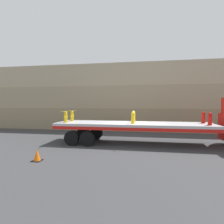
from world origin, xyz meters
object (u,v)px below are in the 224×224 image
Objects in this scene: fire_hydrant_yellow_far_1 at (134,117)px; fire_hydrant_red_near_2 at (210,119)px; flatbed_trailer at (123,126)px; fire_hydrant_yellow_far_0 at (72,116)px; fire_hydrant_yellow_near_1 at (133,118)px; traffic_cone at (37,155)px; fire_hydrant_red_far_2 at (203,118)px; fire_hydrant_yellow_near_0 at (66,117)px.

fire_hydrant_red_near_2 is (4.47, -1.09, 0.00)m from fire_hydrant_yellow_far_1.
fire_hydrant_yellow_far_0 reaches higher than flatbed_trailer.
fire_hydrant_yellow_near_1 and fire_hydrant_yellow_far_1 have the same top height.
fire_hydrant_yellow_near_1 is at bearing 41.55° from traffic_cone.
fire_hydrant_yellow_far_0 is 8.95m from fire_hydrant_red_far_2.
fire_hydrant_yellow_far_1 is at bearing 13.67° from fire_hydrant_yellow_near_0.
fire_hydrant_yellow_near_0 and fire_hydrant_red_near_2 have the same top height.
fire_hydrant_yellow_near_0 is 1.41× the size of traffic_cone.
fire_hydrant_yellow_far_1 is 4.60m from fire_hydrant_red_near_2.
fire_hydrant_yellow_near_1 reaches higher than traffic_cone.
traffic_cone is (0.27, -4.81, -1.48)m from fire_hydrant_yellow_far_0.
fire_hydrant_yellow_far_0 is 4.60m from fire_hydrant_yellow_near_1.
fire_hydrant_yellow_far_0 is 9.01m from fire_hydrant_red_near_2.
flatbed_trailer is 5.19m from fire_hydrant_red_near_2.
fire_hydrant_yellow_near_0 and fire_hydrant_yellow_far_0 have the same top height.
fire_hydrant_yellow_near_0 is 1.00× the size of fire_hydrant_yellow_far_1.
fire_hydrant_yellow_near_0 is 4.60m from fire_hydrant_yellow_far_1.
fire_hydrant_yellow_near_0 and fire_hydrant_red_far_2 have the same top height.
fire_hydrant_red_near_2 is 1.00× the size of fire_hydrant_red_far_2.
flatbed_trailer is 3.91m from fire_hydrant_yellow_near_0.
fire_hydrant_yellow_far_1 is at bearing 39.98° from flatbed_trailer.
fire_hydrant_yellow_far_1 is at bearing 166.33° from fire_hydrant_red_near_2.
traffic_cone is at bearing -131.13° from fire_hydrant_yellow_far_1.
flatbed_trailer is at bearing -8.09° from fire_hydrant_yellow_far_0.
traffic_cone is at bearing -150.99° from fire_hydrant_red_far_2.
flatbed_trailer is 3.91m from fire_hydrant_yellow_far_0.
fire_hydrant_yellow_far_0 is 1.00× the size of fire_hydrant_yellow_near_1.
flatbed_trailer is 13.66× the size of fire_hydrant_yellow_far_1.
fire_hydrant_yellow_near_1 is at bearing -90.00° from fire_hydrant_yellow_far_1.
fire_hydrant_yellow_near_1 is 5.81m from traffic_cone.
flatbed_trailer is 1.04m from fire_hydrant_yellow_near_1.
fire_hydrant_red_far_2 is (8.95, 0.00, 0.00)m from fire_hydrant_yellow_far_0.
fire_hydrant_yellow_near_0 is at bearing -90.00° from fire_hydrant_yellow_far_0.
fire_hydrant_yellow_far_1 and fire_hydrant_red_near_2 have the same top height.
flatbed_trailer is 13.66× the size of fire_hydrant_yellow_near_1.
fire_hydrant_yellow_near_0 is at bearing -173.07° from fire_hydrant_red_far_2.
fire_hydrant_yellow_far_0 and fire_hydrant_red_far_2 have the same top height.
fire_hydrant_yellow_far_0 is 1.00× the size of fire_hydrant_red_near_2.
fire_hydrant_red_near_2 and fire_hydrant_red_far_2 have the same top height.
fire_hydrant_yellow_far_1 is at bearing 90.00° from fire_hydrant_yellow_near_1.
traffic_cone is at bearing -129.78° from flatbed_trailer.
fire_hydrant_yellow_far_1 is 1.41× the size of traffic_cone.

